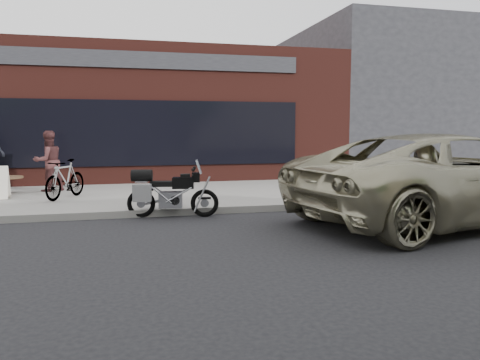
{
  "coord_description": "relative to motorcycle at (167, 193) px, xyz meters",
  "views": [
    {
      "loc": [
        -2.51,
        -5.72,
        1.81
      ],
      "look_at": [
        -0.38,
        2.89,
        0.85
      ],
      "focal_mm": 35.0,
      "sensor_mm": 36.0,
      "label": 1
    }
  ],
  "objects": [
    {
      "name": "ground",
      "position": [
        1.68,
        -3.9,
        -0.52
      ],
      "size": [
        120.0,
        120.0,
        0.0
      ],
      "primitive_type": "plane",
      "color": "black",
      "rests_on": "ground"
    },
    {
      "name": "near_sidewalk",
      "position": [
        1.68,
        3.1,
        -0.44
      ],
      "size": [
        44.0,
        6.0,
        0.15
      ],
      "primitive_type": "cube",
      "color": "gray",
      "rests_on": "ground"
    },
    {
      "name": "storefront",
      "position": [
        -0.32,
        10.08,
        1.73
      ],
      "size": [
        14.0,
        10.07,
        4.5
      ],
      "color": "#50201A",
      "rests_on": "ground"
    },
    {
      "name": "neighbour_building",
      "position": [
        11.68,
        10.1,
        2.48
      ],
      "size": [
        10.0,
        10.0,
        6.0
      ],
      "primitive_type": "cube",
      "color": "#29292E",
      "rests_on": "ground"
    },
    {
      "name": "motorcycle",
      "position": [
        0.0,
        0.0,
        0.0
      ],
      "size": [
        1.87,
        0.68,
        1.2
      ],
      "rotation": [
        0.0,
        0.0,
        -0.19
      ],
      "color": "black",
      "rests_on": "ground"
    },
    {
      "name": "minivan",
      "position": [
        5.18,
        -1.86,
        0.35
      ],
      "size": [
        6.66,
        3.98,
        1.73
      ],
      "primitive_type": "imported",
      "rotation": [
        0.0,
        0.0,
        1.76
      ],
      "color": "tan",
      "rests_on": "ground"
    },
    {
      "name": "bicycle_rear",
      "position": [
        -2.22,
        2.24,
        0.11
      ],
      "size": [
        1.11,
        1.6,
        0.95
      ],
      "primitive_type": "imported",
      "rotation": [
        0.0,
        0.0,
        -0.47
      ],
      "color": "gray",
      "rests_on": "near_sidewalk"
    },
    {
      "name": "cafe_table",
      "position": [
        -3.79,
        3.46,
        0.05
      ],
      "size": [
        0.79,
        0.79,
        0.45
      ],
      "color": "black",
      "rests_on": "near_sidewalk"
    },
    {
      "name": "cafe_patron_left",
      "position": [
        -2.82,
        3.79,
        0.45
      ],
      "size": [
        1.0,
        0.95,
        1.63
      ],
      "primitive_type": "imported",
      "rotation": [
        0.0,
        0.0,
        3.72
      ],
      "color": "#562E2E",
      "rests_on": "near_sidewalk"
    }
  ]
}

